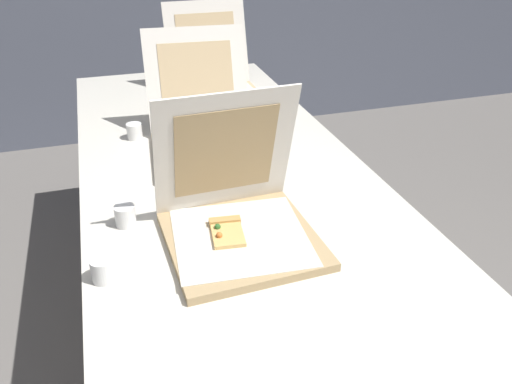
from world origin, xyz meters
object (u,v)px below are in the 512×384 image
(table, at_px, (232,194))
(cup_white_near_center, at_px, (125,216))
(pizza_box_middle, at_px, (205,135))
(pizza_box_back, at_px, (218,86))
(cup_white_near_left, at_px, (103,270))
(cup_white_far, at_px, (134,131))
(pizza_box_front, at_px, (238,220))

(table, bearing_deg, cup_white_near_center, -155.49)
(pizza_box_middle, relative_size, pizza_box_back, 1.12)
(pizza_box_back, height_order, cup_white_near_left, pizza_box_back)
(cup_white_far, xyz_separation_m, cup_white_near_center, (-0.08, -0.57, 0.00))
(cup_white_far, bearing_deg, cup_white_near_center, -97.99)
(pizza_box_front, height_order, pizza_box_middle, pizza_box_front)
(pizza_box_front, distance_m, cup_white_near_center, 0.31)
(pizza_box_back, bearing_deg, cup_white_near_left, -115.62)
(pizza_box_middle, bearing_deg, cup_white_far, 148.77)
(cup_white_far, distance_m, cup_white_near_center, 0.58)
(pizza_box_middle, bearing_deg, cup_white_near_center, -121.90)
(cup_white_near_left, bearing_deg, table, 42.78)
(table, height_order, cup_white_far, cup_white_far)
(pizza_box_middle, distance_m, cup_white_near_center, 0.51)
(cup_white_near_left, bearing_deg, cup_white_near_center, 72.83)
(pizza_box_back, relative_size, cup_white_near_center, 8.26)
(pizza_box_middle, distance_m, pizza_box_back, 0.52)
(pizza_box_middle, bearing_deg, cup_white_near_left, -115.87)
(pizza_box_back, xyz_separation_m, cup_white_near_left, (-0.53, -1.12, -0.03))
(pizza_box_front, relative_size, pizza_box_back, 0.81)
(pizza_box_back, bearing_deg, pizza_box_middle, -108.33)
(pizza_box_front, xyz_separation_m, pizza_box_middle, (0.04, 0.55, -0.00))
(pizza_box_front, xyz_separation_m, pizza_box_back, (0.20, 1.05, -0.00))
(pizza_box_back, relative_size, cup_white_near_left, 8.26)
(pizza_box_back, relative_size, cup_white_far, 8.26)
(cup_white_near_center, bearing_deg, pizza_box_back, 62.57)
(pizza_box_front, distance_m, pizza_box_middle, 0.55)
(cup_white_far, bearing_deg, table, -59.27)
(pizza_box_back, distance_m, cup_white_near_left, 1.24)
(pizza_box_front, height_order, cup_white_far, pizza_box_front)
(cup_white_far, height_order, cup_white_near_center, same)
(cup_white_near_left, relative_size, cup_white_near_center, 1.00)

